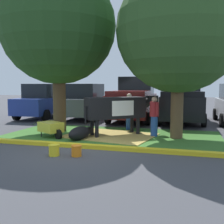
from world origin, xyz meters
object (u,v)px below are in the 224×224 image
cow_holstein (118,108)px  person_visitor_near (154,115)px  calf_lying (80,133)px  sedan_red (86,102)px  shade_tree_right (179,30)px  pickup_truck_black (182,101)px  shade_tree_left (58,27)px  person_handler (129,110)px  bucket_yellow (54,150)px  pickup_truck_maroon (134,100)px  sedan_blue (44,101)px  wheelbarrow (51,127)px  bucket_orange (76,150)px

cow_holstein → person_visitor_near: 1.41m
calf_lying → sedan_red: bearing=109.3°
person_visitor_near → cow_holstein: bearing=-176.3°
calf_lying → shade_tree_right: bearing=20.1°
person_visitor_near → pickup_truck_black: bearing=79.5°
shade_tree_left → person_handler: size_ratio=4.26×
person_visitor_near → bucket_yellow: person_visitor_near is taller
pickup_truck_maroon → sedan_blue: bearing=-174.7°
shade_tree_left → sedan_blue: shade_tree_left is taller
bucket_yellow → sedan_red: bearing=105.2°
calf_lying → sedan_blue: sedan_blue is taller
shade_tree_right → wheelbarrow: (-4.47, -1.12, -3.47)m
sedan_blue → person_visitor_near: bearing=-31.1°
calf_lying → bucket_yellow: 2.24m
shade_tree_right → cow_holstein: 3.56m
calf_lying → bucket_orange: size_ratio=4.36×
sedan_blue → pickup_truck_black: size_ratio=0.82×
shade_tree_left → wheelbarrow: shade_tree_left is taller
person_visitor_near → pickup_truck_maroon: size_ratio=0.28×
person_visitor_near → sedan_blue: size_ratio=0.34×
calf_lying → bucket_orange: 2.26m
bucket_yellow → sedan_red: 8.45m
wheelbarrow → bucket_orange: bearing=-48.4°
person_handler → sedan_blue: size_ratio=0.36×
bucket_yellow → pickup_truck_black: pickup_truck_black is taller
shade_tree_left → person_handler: bearing=19.0°
pickup_truck_maroon → pickup_truck_black: bearing=1.1°
pickup_truck_black → person_handler: bearing=-121.0°
cow_holstein → pickup_truck_maroon: size_ratio=0.48×
person_visitor_near → person_handler: bearing=134.0°
wheelbarrow → bucket_yellow: bearing=-60.0°
person_handler → sedan_red: (-3.27, 3.29, 0.14)m
cow_holstein → sedan_red: (-3.13, 4.67, -0.08)m
sedan_red → bucket_orange: bearing=-70.5°
pickup_truck_maroon → calf_lying: bearing=-97.1°
calf_lying → person_handler: 2.92m
bucket_yellow → sedan_red: (-2.21, 8.11, 0.82)m
bucket_orange → sedan_blue: 9.43m
wheelbarrow → person_visitor_near: bearing=18.5°
bucket_orange → pickup_truck_maroon: 8.24m
calf_lying → bucket_yellow: bearing=-85.9°
shade_tree_left → pickup_truck_maroon: bearing=62.2°
shade_tree_left → sedan_blue: (-3.02, 3.96, -3.36)m
shade_tree_right → cow_holstein: bearing=179.9°
person_handler → pickup_truck_black: (2.13, 3.54, 0.27)m
cow_holstein → calf_lying: size_ratio=1.96×
shade_tree_left → cow_holstein: (2.67, -0.41, -3.28)m
shade_tree_right → pickup_truck_black: 5.63m
cow_holstein → bucket_orange: bearing=-95.2°
cow_holstein → pickup_truck_maroon: (-0.32, 4.86, 0.05)m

